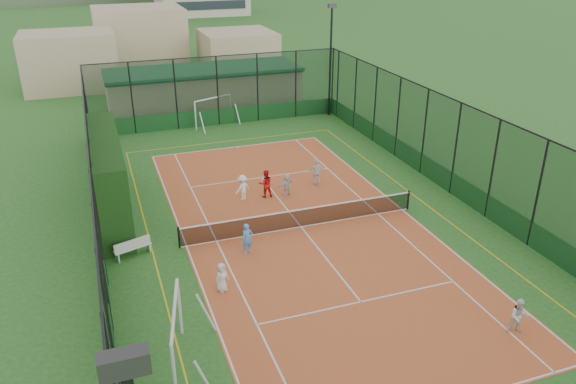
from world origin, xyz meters
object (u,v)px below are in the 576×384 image
Objects in this scene: floodlight_ne at (330,61)px; futsal_goal_near at (177,338)px; clubhouse at (204,88)px; child_far_right at (317,172)px; futsal_goal_far at (214,112)px; child_near_left at (222,277)px; child_near_right at (519,316)px; coach at (266,184)px; child_near_mid at (247,239)px; child_far_left at (242,188)px; child_far_back at (287,185)px; white_bench at (133,247)px.

floodlight_ne reaches higher than futsal_goal_near.
clubhouse reaches higher than child_far_right.
child_far_right is at bearing -81.73° from clubhouse.
futsal_goal_far reaches higher than child_near_left.
futsal_goal_near is 1.07× the size of futsal_goal_far.
child_near_right is (4.74, -26.70, -0.35)m from futsal_goal_far.
child_near_right is 0.90× the size of coach.
futsal_goal_near is 7.32m from child_near_mid.
coach is (4.22, 7.75, 0.14)m from child_near_left.
child_far_left is 1.26m from coach.
child_near_right is 15.01m from child_far_left.
futsal_goal_near reaches higher than child_near_right.
futsal_goal_far reaches higher than child_near_mid.
clubhouse is 18.18m from coach.
futsal_goal_near is 12.60m from child_far_left.
child_near_mid is 1.18× the size of child_far_back.
clubhouse is 26.36m from child_near_left.
child_near_mid is at bearing 70.20° from coach.
child_far_back is at bearing 33.79° from child_far_right.
futsal_goal_near reaches higher than white_bench.
futsal_goal_near is 2.26× the size of child_far_right.
floodlight_ne is 5.08× the size of white_bench.
child_far_right is (-6.03, -12.25, -3.35)m from floodlight_ne.
child_near_left is at bearing -19.97° from futsal_goal_near.
futsal_goal_near is 13.59m from child_far_back.
child_far_right is (-1.76, 14.18, 0.09)m from child_near_right.
clubhouse reaches higher than futsal_goal_far.
child_near_left is 1.03× the size of child_far_back.
child_near_left reaches higher than white_bench.
child_far_right is (2.98, -12.52, -0.26)m from futsal_goal_far.
child_far_left is at bearing -129.27° from floodlight_ne.
child_far_right is (2.57, -17.65, -0.80)m from clubhouse.
floodlight_ne reaches higher than child_near_left.
child_near_left is at bearing -124.58° from futsal_goal_far.
child_far_right is at bearing -165.30° from coach.
child_near_mid is at bearing -35.01° from white_bench.
child_far_right reaches higher than white_bench.
child_far_left is (5.99, 3.91, 0.25)m from white_bench.
child_far_left is (1.24, 5.33, -0.01)m from child_near_mid.
floodlight_ne reaches higher than clubhouse.
futsal_goal_far is 2.29× the size of child_near_mid.
futsal_goal_far is 21.23m from child_near_left.
futsal_goal_far is 13.03m from coach.
futsal_goal_near is at bearing -127.96° from futsal_goal_far.
floodlight_ne is 28.96m from futsal_goal_near.
child_near_mid reaches higher than child_far_left.
floodlight_ne is 5.41× the size of child_far_right.
futsal_goal_far is (-9.01, 0.27, -3.09)m from floodlight_ne.
futsal_goal_near is at bearing -102.87° from white_bench.
white_bench is 1.20× the size of child_near_right.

